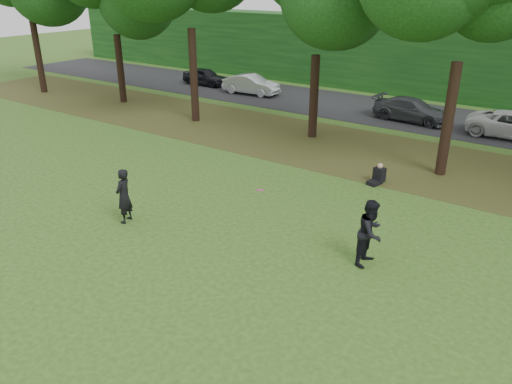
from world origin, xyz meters
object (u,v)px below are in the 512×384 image
player_left (124,196)px  frisbee (260,190)px  seated_person (378,176)px  player_right (371,232)px

player_left → frisbee: 4.79m
player_left → seated_person: player_left is taller
frisbee → seated_person: (1.16, 6.66, -1.45)m
player_right → frisbee: (-3.27, -0.78, 0.77)m
seated_person → player_left: bearing=-110.2°
player_right → seated_person: bearing=22.2°
player_left → seated_person: 9.88m
player_right → seated_person: size_ratio=2.37×
player_left → frisbee: player_left is taller
frisbee → seated_person: size_ratio=0.37×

